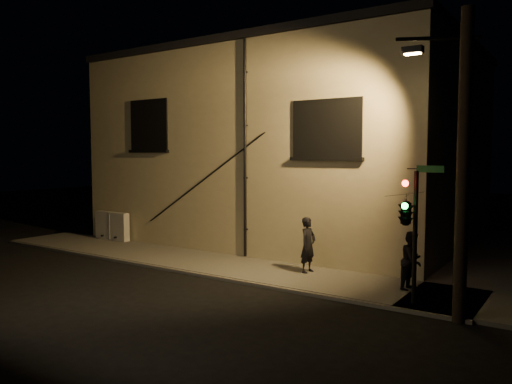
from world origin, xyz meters
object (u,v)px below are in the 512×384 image
Objects in this scene: utility_cabinet at (112,226)px; pedestrian_b at (412,260)px; pedestrian_a at (308,245)px; traffic_signal at (407,211)px; streetlamp_pole at (460,159)px.

utility_cabinet is 14.22m from pedestrian_b.
pedestrian_a is 4.43m from traffic_signal.
pedestrian_b is at bearing -86.06° from pedestrian_a.
utility_cabinet is 1.14× the size of pedestrian_b.
pedestrian_a is at bearing 156.50° from traffic_signal.
pedestrian_a is 0.51× the size of traffic_signal.
streetlamp_pole is (5.19, -2.06, 2.92)m from pedestrian_a.
utility_cabinet is 1.06× the size of pedestrian_a.
pedestrian_b is 3.88m from streetlamp_pole.
streetlamp_pole reaches higher than pedestrian_b.
traffic_signal is at bearing -9.08° from utility_cabinet.
traffic_signal is at bearing -106.38° from pedestrian_a.
pedestrian_b is at bearing 99.46° from traffic_signal.
traffic_signal is 1.99m from streetlamp_pole.
pedestrian_a is 3.56m from pedestrian_b.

